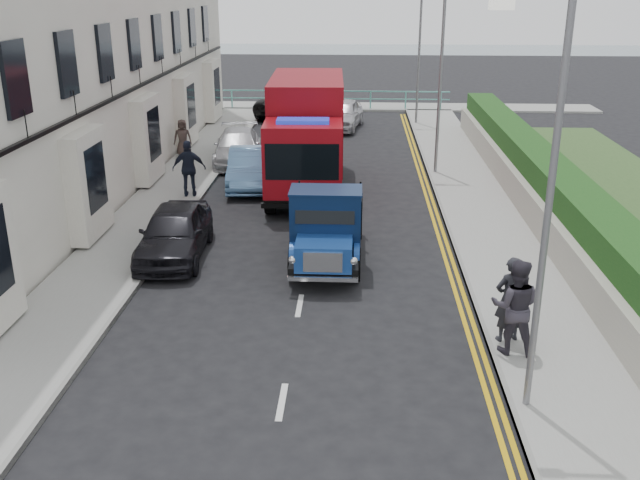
% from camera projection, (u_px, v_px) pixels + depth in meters
% --- Properties ---
extents(ground, '(120.00, 120.00, 0.00)m').
position_uv_depth(ground, '(292.00, 348.00, 14.60)').
color(ground, black).
rests_on(ground, ground).
extents(pavement_west, '(2.40, 38.00, 0.12)m').
position_uv_depth(pavement_west, '(158.00, 208.00, 23.27)').
color(pavement_west, gray).
rests_on(pavement_west, ground).
extents(pavement_east, '(2.60, 38.00, 0.12)m').
position_uv_depth(pavement_east, '(482.00, 213.00, 22.76)').
color(pavement_east, gray).
rests_on(pavement_east, ground).
extents(promenade, '(30.00, 2.50, 0.12)m').
position_uv_depth(promenade, '(336.00, 107.00, 41.77)').
color(promenade, gray).
rests_on(promenade, ground).
extents(sea_plane, '(120.00, 120.00, 0.00)m').
position_uv_depth(sea_plane, '(346.00, 55.00, 70.85)').
color(sea_plane, slate).
rests_on(sea_plane, ground).
extents(garden_east, '(1.45, 28.00, 1.75)m').
position_uv_depth(garden_east, '(545.00, 189.00, 22.38)').
color(garden_east, '#B2AD9E').
rests_on(garden_east, ground).
extents(seafront_railing, '(13.00, 0.08, 1.11)m').
position_uv_depth(seafront_railing, '(336.00, 100.00, 40.84)').
color(seafront_railing, '#59B2A5').
rests_on(seafront_railing, ground).
extents(lamp_near, '(1.23, 0.18, 7.00)m').
position_uv_depth(lamp_near, '(543.00, 190.00, 11.15)').
color(lamp_near, slate).
rests_on(lamp_near, ground).
extents(lamp_mid, '(1.23, 0.18, 7.00)m').
position_uv_depth(lamp_mid, '(438.00, 69.00, 26.14)').
color(lamp_mid, slate).
rests_on(lamp_mid, ground).
extents(lamp_far, '(1.23, 0.18, 7.00)m').
position_uv_depth(lamp_far, '(417.00, 45.00, 35.52)').
color(lamp_far, slate).
rests_on(lamp_far, ground).
extents(bedford_lorry, '(1.86, 4.56, 2.14)m').
position_uv_depth(bedford_lorry, '(326.00, 232.00, 18.29)').
color(bedford_lorry, black).
rests_on(bedford_lorry, ground).
extents(red_lorry, '(2.74, 7.44, 3.85)m').
position_uv_depth(red_lorry, '(307.00, 132.00, 25.04)').
color(red_lorry, black).
rests_on(red_lorry, ground).
extents(parked_car_front, '(1.85, 4.20, 1.41)m').
position_uv_depth(parked_car_front, '(175.00, 232.00, 19.15)').
color(parked_car_front, black).
rests_on(parked_car_front, ground).
extents(parked_car_mid, '(1.81, 4.25, 1.36)m').
position_uv_depth(parked_car_mid, '(250.00, 168.00, 25.75)').
color(parked_car_mid, '#5788BC').
rests_on(parked_car_mid, ground).
extents(parked_car_rear, '(2.33, 4.71, 1.32)m').
position_uv_depth(parked_car_rear, '(238.00, 147.00, 29.07)').
color(parked_car_rear, silver).
rests_on(parked_car_rear, ground).
extents(seafront_car_left, '(4.53, 6.06, 1.53)m').
position_uv_depth(seafront_car_left, '(296.00, 103.00, 38.80)').
color(seafront_car_left, black).
rests_on(seafront_car_left, ground).
extents(seafront_car_right, '(2.34, 4.48, 1.45)m').
position_uv_depth(seafront_car_right, '(342.00, 114.00, 35.71)').
color(seafront_car_right, silver).
rests_on(seafront_car_right, ground).
extents(pedestrian_east_near, '(0.77, 0.62, 1.82)m').
position_uv_depth(pedestrian_east_near, '(510.00, 299.00, 14.38)').
color(pedestrian_east_near, '#222328').
rests_on(pedestrian_east_near, pavement_east).
extents(pedestrian_east_far, '(1.07, 0.91, 1.96)m').
position_uv_depth(pedestrian_east_far, '(515.00, 307.00, 13.90)').
color(pedestrian_east_far, '#332F3A').
rests_on(pedestrian_east_far, pavement_east).
extents(pedestrian_west_near, '(1.18, 0.63, 1.91)m').
position_uv_depth(pedestrian_west_near, '(189.00, 168.00, 24.09)').
color(pedestrian_west_near, black).
rests_on(pedestrian_west_near, pavement_west).
extents(pedestrian_west_far, '(0.82, 0.60, 1.53)m').
position_uv_depth(pedestrian_west_far, '(183.00, 138.00, 29.65)').
color(pedestrian_west_far, '#3C302B').
rests_on(pedestrian_west_far, pavement_west).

